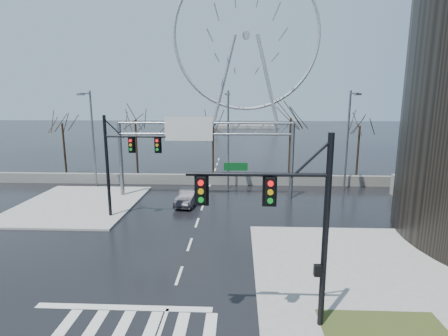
# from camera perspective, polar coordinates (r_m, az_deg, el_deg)

# --- Properties ---
(ground) EXTENTS (260.00, 260.00, 0.00)m
(ground) POSITION_cam_1_polar(r_m,az_deg,el_deg) (19.53, -7.33, -16.99)
(ground) COLOR black
(ground) RESTS_ON ground
(sidewalk_right_ext) EXTENTS (12.00, 10.00, 0.15)m
(sidewalk_right_ext) POSITION_cam_1_polar(r_m,az_deg,el_deg) (22.12, 21.00, -13.93)
(sidewalk_right_ext) COLOR gray
(sidewalk_right_ext) RESTS_ON ground
(sidewalk_far) EXTENTS (10.00, 12.00, 0.15)m
(sidewalk_far) POSITION_cam_1_polar(r_m,az_deg,el_deg) (33.46, -22.69, -5.47)
(sidewalk_far) COLOR gray
(sidewalk_far) RESTS_ON ground
(barrier_wall) EXTENTS (52.00, 0.50, 1.10)m
(barrier_wall) POSITION_cam_1_polar(r_m,az_deg,el_deg) (38.06, -2.28, -1.88)
(barrier_wall) COLOR slate
(barrier_wall) RESTS_ON ground
(signal_mast_near) EXTENTS (5.52, 0.41, 8.00)m
(signal_mast_near) POSITION_cam_1_polar(r_m,az_deg,el_deg) (13.75, 10.90, -7.37)
(signal_mast_near) COLOR black
(signal_mast_near) RESTS_ON ground
(signal_mast_far) EXTENTS (4.72, 0.41, 8.00)m
(signal_mast_far) POSITION_cam_1_polar(r_m,az_deg,el_deg) (27.75, -16.45, 1.73)
(signal_mast_far) COLOR black
(signal_mast_far) RESTS_ON ground
(sign_gantry) EXTENTS (16.36, 0.40, 7.60)m
(sign_gantry) POSITION_cam_1_polar(r_m,az_deg,el_deg) (32.33, -3.75, 4.10)
(sign_gantry) COLOR slate
(sign_gantry) RESTS_ON ground
(streetlight_left) EXTENTS (0.50, 2.55, 10.00)m
(streetlight_left) POSITION_cam_1_polar(r_m,az_deg,el_deg) (38.35, -20.85, 5.58)
(streetlight_left) COLOR slate
(streetlight_left) RESTS_ON ground
(streetlight_mid) EXTENTS (0.50, 2.55, 10.00)m
(streetlight_mid) POSITION_cam_1_polar(r_m,az_deg,el_deg) (35.26, 0.66, 5.87)
(streetlight_mid) COLOR slate
(streetlight_mid) RESTS_ON ground
(streetlight_right) EXTENTS (0.50, 2.55, 10.00)m
(streetlight_right) POSITION_cam_1_polar(r_m,az_deg,el_deg) (36.89, 19.72, 5.45)
(streetlight_right) COLOR slate
(streetlight_right) RESTS_ON ground
(tree_far_left) EXTENTS (3.50, 3.50, 7.00)m
(tree_far_left) POSITION_cam_1_polar(r_m,az_deg,el_deg) (46.20, -24.86, 5.73)
(tree_far_left) COLOR black
(tree_far_left) RESTS_ON ground
(tree_left) EXTENTS (3.75, 3.75, 7.50)m
(tree_left) POSITION_cam_1_polar(r_m,az_deg,el_deg) (42.33, -14.26, 6.56)
(tree_left) COLOR black
(tree_left) RESTS_ON ground
(tree_center) EXTENTS (3.25, 3.25, 6.50)m
(tree_center) POSITION_cam_1_polar(r_m,az_deg,el_deg) (41.74, -1.82, 5.73)
(tree_center) COLOR black
(tree_center) RESTS_ON ground
(tree_right) EXTENTS (3.90, 3.90, 7.80)m
(tree_right) POSITION_cam_1_polar(r_m,az_deg,el_deg) (40.96, 10.81, 6.90)
(tree_right) COLOR black
(tree_right) RESTS_ON ground
(tree_far_right) EXTENTS (3.40, 3.40, 6.80)m
(tree_far_right) POSITION_cam_1_polar(r_m,az_deg,el_deg) (43.38, 21.24, 5.50)
(tree_far_right) COLOR black
(tree_far_right) RESTS_ON ground
(ferris_wheel) EXTENTS (45.00, 6.00, 50.91)m
(ferris_wheel) POSITION_cam_1_polar(r_m,az_deg,el_deg) (113.21, 3.63, 19.88)
(ferris_wheel) COLOR gray
(ferris_wheel) RESTS_ON ground
(car) EXTENTS (2.00, 4.34, 1.38)m
(car) POSITION_cam_1_polar(r_m,az_deg,el_deg) (31.05, -5.90, -4.71)
(car) COLOR black
(car) RESTS_ON ground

